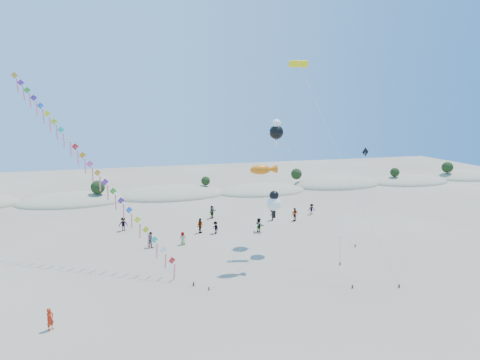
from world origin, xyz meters
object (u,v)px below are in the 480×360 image
object	(u,v)px
fish_kite	(264,170)
parafoil_kite	(301,69)
flyer_foreground	(50,319)
kite_train	(87,161)

from	to	relation	value
fish_kite	parafoil_kite	distance (m)	12.07
fish_kite	flyer_foreground	world-z (taller)	fish_kite
flyer_foreground	fish_kite	bearing A→B (deg)	-32.86
kite_train	fish_kite	bearing A→B (deg)	-20.78
fish_kite	flyer_foreground	distance (m)	21.26
fish_kite	flyer_foreground	bearing A→B (deg)	-158.67
parafoil_kite	fish_kite	bearing A→B (deg)	-140.32
fish_kite	parafoil_kite	size ratio (longest dim) A/B	0.50
fish_kite	kite_train	bearing A→B (deg)	159.22
kite_train	parafoil_kite	world-z (taller)	parafoil_kite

